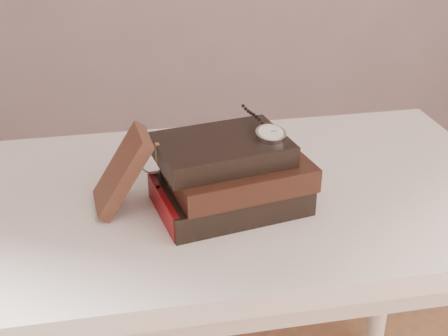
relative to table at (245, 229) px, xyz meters
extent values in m
cube|color=white|center=(0.00, 0.00, 0.07)|extent=(1.00, 0.60, 0.04)
cube|color=white|center=(0.00, 0.00, 0.01)|extent=(0.88, 0.49, 0.08)
cylinder|color=white|center=(-0.45, 0.25, -0.30)|extent=(0.05, 0.05, 0.71)
cylinder|color=white|center=(0.45, 0.25, -0.30)|extent=(0.05, 0.05, 0.71)
cube|color=black|center=(-0.04, -0.05, 0.12)|extent=(0.28, 0.21, 0.05)
cube|color=beige|center=(-0.04, -0.05, 0.12)|extent=(0.27, 0.20, 0.04)
cube|color=gold|center=(-0.17, -0.05, 0.12)|extent=(0.01, 0.01, 0.05)
cube|color=maroon|center=(-0.16, -0.07, 0.12)|extent=(0.04, 0.16, 0.05)
cube|color=black|center=(-0.03, -0.06, 0.16)|extent=(0.26, 0.20, 0.04)
cube|color=beige|center=(-0.03, -0.06, 0.16)|extent=(0.25, 0.19, 0.03)
cube|color=gold|center=(-0.14, -0.06, 0.16)|extent=(0.01, 0.01, 0.04)
cube|color=black|center=(-0.05, -0.04, 0.20)|extent=(0.24, 0.19, 0.04)
cube|color=beige|center=(-0.05, -0.04, 0.20)|extent=(0.23, 0.17, 0.03)
cube|color=gold|center=(-0.16, -0.04, 0.20)|extent=(0.01, 0.01, 0.04)
cube|color=#3B1F16|center=(-0.22, -0.02, 0.16)|extent=(0.11, 0.10, 0.14)
cylinder|color=silver|center=(0.03, -0.06, 0.22)|extent=(0.06, 0.06, 0.02)
cylinder|color=white|center=(0.03, -0.06, 0.23)|extent=(0.05, 0.05, 0.01)
torus|color=silver|center=(0.03, -0.06, 0.23)|extent=(0.06, 0.06, 0.01)
cylinder|color=silver|center=(0.02, -0.03, 0.22)|extent=(0.01, 0.01, 0.01)
cube|color=black|center=(0.03, -0.05, 0.23)|extent=(0.00, 0.01, 0.00)
cube|color=black|center=(0.03, -0.05, 0.23)|extent=(0.01, 0.00, 0.00)
sphere|color=black|center=(0.02, -0.02, 0.23)|extent=(0.01, 0.01, 0.01)
sphere|color=black|center=(0.02, -0.01, 0.23)|extent=(0.01, 0.01, 0.01)
sphere|color=black|center=(0.02, 0.01, 0.23)|extent=(0.01, 0.01, 0.01)
sphere|color=black|center=(0.02, 0.02, 0.23)|extent=(0.01, 0.01, 0.01)
sphere|color=black|center=(0.01, 0.03, 0.23)|extent=(0.01, 0.01, 0.01)
sphere|color=black|center=(0.01, 0.04, 0.23)|extent=(0.01, 0.01, 0.01)
sphere|color=black|center=(0.01, 0.05, 0.23)|extent=(0.01, 0.01, 0.01)
sphere|color=black|center=(0.01, 0.07, 0.23)|extent=(0.01, 0.01, 0.01)
torus|color=silver|center=(-0.17, 0.00, 0.16)|extent=(0.05, 0.02, 0.05)
torus|color=silver|center=(-0.12, 0.01, 0.16)|extent=(0.05, 0.02, 0.05)
cylinder|color=silver|center=(-0.14, 0.01, 0.17)|extent=(0.01, 0.01, 0.00)
cylinder|color=silver|center=(-0.20, 0.06, 0.16)|extent=(0.02, 0.11, 0.03)
cylinder|color=silver|center=(-0.10, 0.07, 0.16)|extent=(0.02, 0.11, 0.03)
camera|label=1|loc=(-0.22, -0.93, 0.64)|focal=47.41mm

